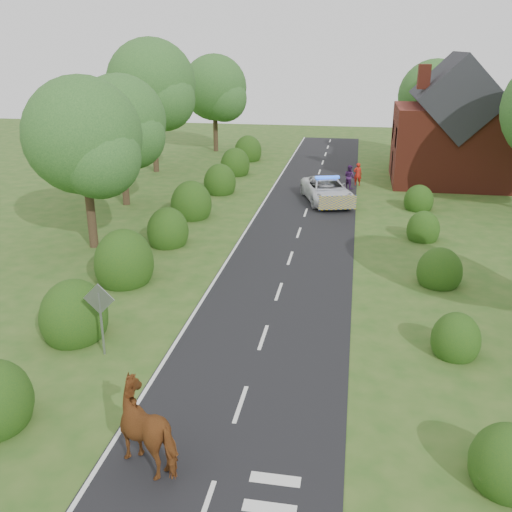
% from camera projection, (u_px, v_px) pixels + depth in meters
% --- Properties ---
extents(ground, '(120.00, 120.00, 0.00)m').
position_uv_depth(ground, '(241.00, 405.00, 16.21)').
color(ground, '#2C551A').
extents(road, '(6.00, 70.00, 0.02)m').
position_uv_depth(road, '(297.00, 239.00, 30.06)').
color(road, black).
rests_on(road, ground).
extents(road_markings, '(4.96, 70.00, 0.01)m').
position_uv_depth(road_markings, '(260.00, 250.00, 28.40)').
color(road_markings, white).
rests_on(road_markings, road).
extents(hedgerow_left, '(2.75, 50.41, 3.00)m').
position_uv_depth(hedgerow_left, '(157.00, 238.00, 27.80)').
color(hedgerow_left, '#1B4315').
rests_on(hedgerow_left, ground).
extents(hedgerow_right, '(2.10, 45.78, 2.10)m').
position_uv_depth(hedgerow_right, '(436.00, 262.00, 25.30)').
color(hedgerow_right, '#1B4315').
rests_on(hedgerow_right, ground).
extents(tree_left_a, '(5.74, 5.60, 8.38)m').
position_uv_depth(tree_left_a, '(87.00, 141.00, 26.88)').
color(tree_left_a, '#332316').
rests_on(tree_left_a, ground).
extents(tree_left_b, '(5.74, 5.60, 8.07)m').
position_uv_depth(tree_left_b, '(123.00, 125.00, 34.61)').
color(tree_left_b, '#332316').
rests_on(tree_left_b, ground).
extents(tree_left_c, '(6.97, 6.80, 10.22)m').
position_uv_depth(tree_left_c, '(154.00, 88.00, 43.53)').
color(tree_left_c, '#332316').
rests_on(tree_left_c, ground).
extents(tree_left_d, '(6.15, 6.00, 8.89)m').
position_uv_depth(tree_left_d, '(217.00, 90.00, 52.70)').
color(tree_left_d, '#332316').
rests_on(tree_left_d, ground).
extents(tree_right_c, '(6.15, 6.00, 8.58)m').
position_uv_depth(tree_right_c, '(437.00, 99.00, 47.79)').
color(tree_right_c, '#332316').
rests_on(tree_right_c, ground).
extents(road_sign, '(1.06, 0.08, 2.53)m').
position_uv_depth(road_sign, '(100.00, 309.00, 18.30)').
color(road_sign, gray).
rests_on(road_sign, ground).
extents(house, '(8.00, 7.40, 9.17)m').
position_uv_depth(house, '(452.00, 131.00, 41.04)').
color(house, maroon).
rests_on(house, ground).
extents(cow, '(2.73, 2.16, 1.72)m').
position_uv_depth(cow, '(152.00, 431.00, 13.75)').
color(cow, '#603116').
rests_on(cow, ground).
extents(police_van, '(4.06, 6.09, 1.70)m').
position_uv_depth(police_van, '(327.00, 190.00, 36.83)').
color(police_van, silver).
rests_on(police_van, ground).
extents(pedestrian_red, '(0.65, 0.48, 1.65)m').
position_uv_depth(pedestrian_red, '(358.00, 174.00, 41.15)').
color(pedestrian_red, '#B31E13').
rests_on(pedestrian_red, ground).
extents(pedestrian_purple, '(1.03, 1.03, 1.68)m').
position_uv_depth(pedestrian_purple, '(349.00, 177.00, 40.28)').
color(pedestrian_purple, '#441D55').
rests_on(pedestrian_purple, ground).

